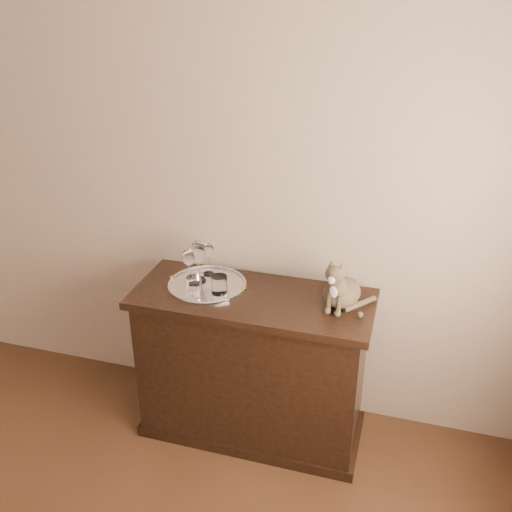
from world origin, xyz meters
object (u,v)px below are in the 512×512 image
Objects in this scene: sideboard at (253,366)px; tray at (207,285)px; tumbler_b at (194,285)px; wine_glass_b at (208,259)px; wine_glass_a at (198,258)px; wine_glass_c at (189,266)px; tumbler_a at (219,285)px; cat at (343,280)px; wine_glass_d at (199,264)px.

tray is at bearing 173.46° from sideboard.
wine_glass_b is at bearing 91.84° from tumbler_b.
sideboard is 0.63m from wine_glass_a.
tumbler_b is at bearing -165.70° from sideboard.
wine_glass_c is 1.99× the size of tumbler_a.
wine_glass_a is 0.76m from cat.
wine_glass_b is at bearing 34.85° from wine_glass_a.
wine_glass_b is (0.04, 0.03, -0.01)m from wine_glass_a.
wine_glass_c is (-0.02, -0.08, -0.01)m from wine_glass_a.
wine_glass_d reaches higher than sideboard.
wine_glass_a is 2.16× the size of tumbler_a.
wine_glass_a is at bearing -145.15° from wine_glass_b.
wine_glass_d is at bearing 147.01° from tumbler_a.
wine_glass_d is at bearing -62.54° from wine_glass_a.
cat reaches higher than tray.
sideboard is 0.61m from wine_glass_d.
wine_glass_c reaches higher than wine_glass_b.
cat is at bearing -8.19° from wine_glass_b.
tray is 2.05× the size of wine_glass_d.
wine_glass_a reaches higher than wine_glass_b.
wine_glass_d is (-0.01, -0.08, 0.01)m from wine_glass_b.
sideboard is 13.74× the size of tumbler_b.
wine_glass_d is (-0.05, 0.03, 0.10)m from tray.
wine_glass_a is 0.20m from tumbler_b.
wine_glass_a is 1.02× the size of wine_glass_d.
tray is 2.18× the size of wine_glass_c.
wine_glass_b is at bearing 107.48° from tray.
tumbler_b is at bearing -57.24° from wine_glass_c.
tumbler_b is (0.02, -0.13, -0.05)m from wine_glass_d.
wine_glass_a is at bearing 139.07° from tumbler_a.
tray is 0.12m from tumbler_a.
tumbler_a is at bearing -159.57° from cat.
wine_glass_b is 0.73m from cat.
wine_glass_b reaches higher than tray.
tumbler_b is (0.01, -0.21, -0.04)m from wine_glass_b.
tray is 0.12m from wine_glass_d.
sideboard is 0.61m from wine_glass_b.
wine_glass_c is at bearing -102.81° from wine_glass_a.
cat is at bearing -1.45° from wine_glass_d.
tray reaches higher than sideboard.
wine_glass_b is 0.09m from wine_glass_d.
tumbler_b is (-0.12, -0.04, -0.00)m from tumbler_a.
tumbler_a is (0.18, -0.07, -0.05)m from wine_glass_c.
tray is at bearing 73.82° from tumbler_b.
wine_glass_d is (-0.30, 0.06, 0.53)m from sideboard.
wine_glass_d reaches higher than tray.
tumbler_b reaches higher than tray.
wine_glass_b reaches higher than tumbler_b.
tray is 0.69m from cat.
cat reaches higher than wine_glass_d.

